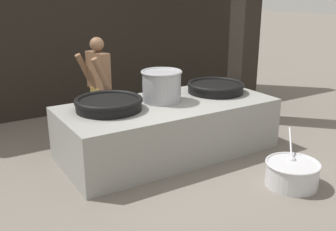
{
  "coord_description": "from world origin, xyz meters",
  "views": [
    {
      "loc": [
        -2.9,
        -4.69,
        2.37
      ],
      "look_at": [
        0.0,
        0.0,
        0.58
      ],
      "focal_mm": 42.0,
      "sensor_mm": 36.0,
      "label": 1
    }
  ],
  "objects_px": {
    "giant_wok_near": "(109,103)",
    "giant_wok_far": "(216,87)",
    "cook": "(99,84)",
    "stock_pot": "(162,85)",
    "prep_bowl_vegetables": "(292,172)"
  },
  "relations": [
    {
      "from": "stock_pot",
      "to": "prep_bowl_vegetables",
      "type": "bearing_deg",
      "value": -66.72
    },
    {
      "from": "giant_wok_near",
      "to": "prep_bowl_vegetables",
      "type": "relative_size",
      "value": 1.25
    },
    {
      "from": "cook",
      "to": "prep_bowl_vegetables",
      "type": "height_order",
      "value": "cook"
    },
    {
      "from": "prep_bowl_vegetables",
      "to": "cook",
      "type": "bearing_deg",
      "value": 114.57
    },
    {
      "from": "giant_wok_far",
      "to": "stock_pot",
      "type": "relative_size",
      "value": 1.51
    },
    {
      "from": "giant_wok_near",
      "to": "giant_wok_far",
      "type": "bearing_deg",
      "value": -0.53
    },
    {
      "from": "cook",
      "to": "giant_wok_far",
      "type": "bearing_deg",
      "value": 134.1
    },
    {
      "from": "stock_pot",
      "to": "prep_bowl_vegetables",
      "type": "xyz_separation_m",
      "value": [
        0.79,
        -1.85,
        -0.84
      ]
    },
    {
      "from": "stock_pot",
      "to": "giant_wok_far",
      "type": "bearing_deg",
      "value": -0.18
    },
    {
      "from": "giant_wok_near",
      "to": "cook",
      "type": "xyz_separation_m",
      "value": [
        0.29,
        1.08,
        0.02
      ]
    },
    {
      "from": "giant_wok_near",
      "to": "cook",
      "type": "height_order",
      "value": "cook"
    },
    {
      "from": "giant_wok_near",
      "to": "stock_pot",
      "type": "xyz_separation_m",
      "value": [
        0.84,
        -0.01,
        0.15
      ]
    },
    {
      "from": "giant_wok_near",
      "to": "giant_wok_far",
      "type": "relative_size",
      "value": 1.03
    },
    {
      "from": "giant_wok_far",
      "to": "cook",
      "type": "bearing_deg",
      "value": 144.88
    },
    {
      "from": "prep_bowl_vegetables",
      "to": "giant_wok_far",
      "type": "bearing_deg",
      "value": 83.44
    }
  ]
}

